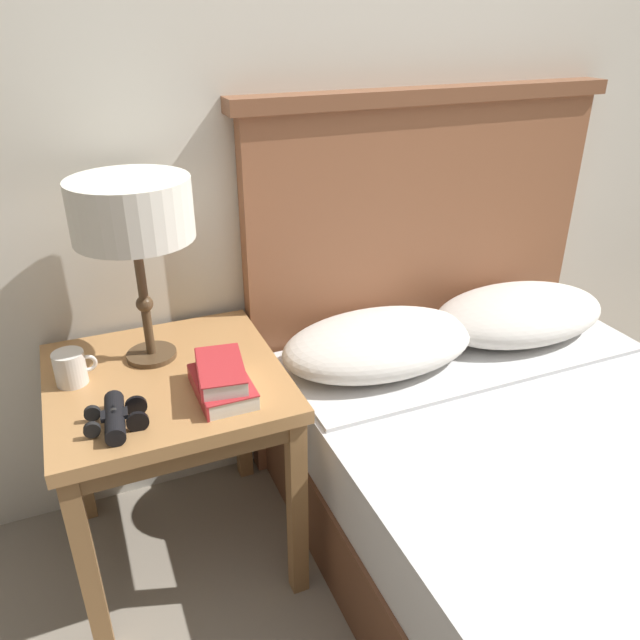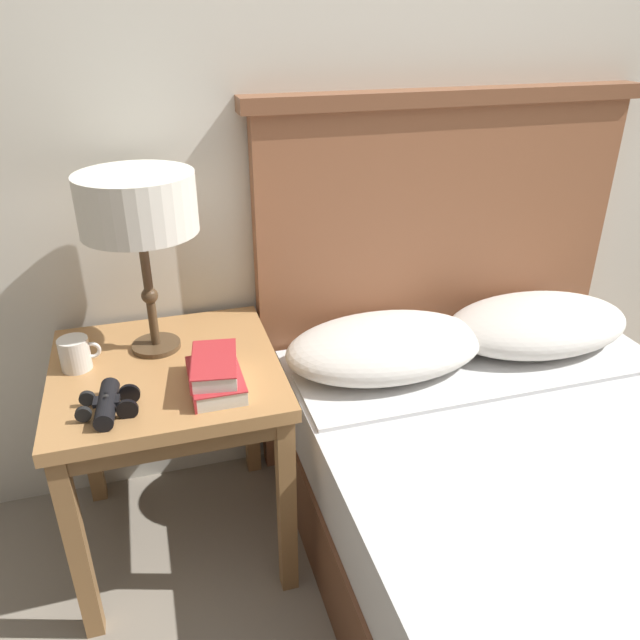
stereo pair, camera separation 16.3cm
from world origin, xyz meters
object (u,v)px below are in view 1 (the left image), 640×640
nightstand (168,401)px  table_lamp (132,214)px  coffee_mug (71,368)px  bed (561,500)px  binoculars_pair (116,417)px  book_stacked_on_top (220,371)px  book_on_nightstand (222,387)px

nightstand → table_lamp: bearing=98.0°
nightstand → coffee_mug: size_ratio=5.82×
nightstand → bed: 1.05m
nightstand → binoculars_pair: size_ratio=3.69×
book_stacked_on_top → coffee_mug: (-0.33, 0.18, -0.02)m
table_lamp → nightstand: bearing=-82.0°
bed → coffee_mug: 1.29m
book_stacked_on_top → nightstand: bearing=130.3°
bed → coffee_mug: bed is taller
nightstand → bed: bearing=-28.8°
bed → book_stacked_on_top: 0.94m
table_lamp → book_stacked_on_top: table_lamp is taller
bed → coffee_mug: bearing=153.9°
nightstand → book_stacked_on_top: book_stacked_on_top is taller
book_on_nightstand → coffee_mug: (-0.33, 0.19, 0.02)m
book_stacked_on_top → binoculars_pair: size_ratio=1.26×
bed → coffee_mug: (-1.11, 0.55, 0.36)m
binoculars_pair → coffee_mug: 0.24m
book_on_nightstand → binoculars_pair: (-0.25, -0.03, 0.00)m
nightstand → table_lamp: 0.48m
book_on_nightstand → table_lamp: bearing=117.5°
bed → binoculars_pair: bed is taller
table_lamp → bed: bearing=-33.3°
book_stacked_on_top → table_lamp: bearing=118.1°
book_stacked_on_top → coffee_mug: coffee_mug is taller
bed → binoculars_pair: bearing=162.7°
table_lamp → coffee_mug: bearing=-165.0°
coffee_mug → binoculars_pair: bearing=-70.9°
book_on_nightstand → coffee_mug: bearing=149.8°
binoculars_pair → bed: bearing=-17.3°
book_on_nightstand → book_stacked_on_top: book_stacked_on_top is taller
table_lamp → coffee_mug: (-0.20, -0.05, -0.35)m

